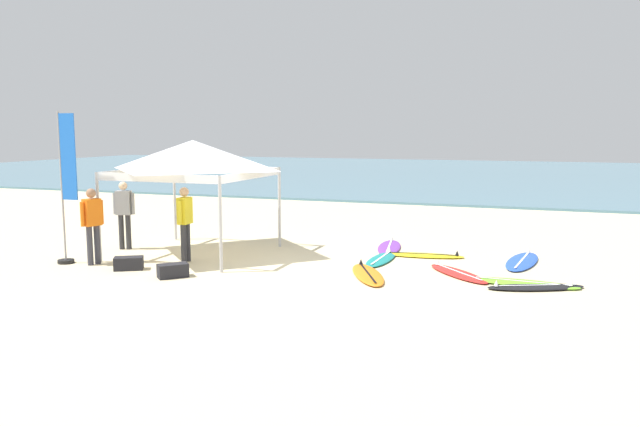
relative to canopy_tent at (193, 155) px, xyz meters
The scene contains 17 objects.
ground_plane 3.70m from the canopy_tent, 12.77° to the right, with size 80.00×80.00×0.00m, color beige.
sea 29.73m from the canopy_tent, 84.66° to the left, with size 80.00×36.00×0.10m, color #568499.
canopy_tent is the anchor object (origin of this frame).
surfboard_orange 5.19m from the canopy_tent, 10.29° to the right, with size 1.37×2.07×0.19m.
surfboard_black 8.21m from the canopy_tent, ahead, with size 1.92×1.22×0.19m.
surfboard_yellow 5.99m from the canopy_tent, 15.97° to the left, with size 1.94×0.71×0.19m.
surfboard_teal 5.08m from the canopy_tent, ahead, with size 0.54×1.84×0.19m.
surfboard_blue 8.04m from the canopy_tent, 12.00° to the left, with size 0.89×2.34×0.19m.
surfboard_red 6.72m from the canopy_tent, ahead, with size 1.64×1.75×0.19m.
surfboard_lime 7.98m from the canopy_tent, ahead, with size 2.14×0.68×0.19m.
surfboard_purple 5.37m from the canopy_tent, 27.65° to the left, with size 0.88×2.14×0.19m.
person_yellow 1.68m from the canopy_tent, 72.54° to the right, with size 0.24×0.55×1.71m.
person_grey 2.42m from the canopy_tent, behind, with size 0.53×0.31×1.71m.
person_orange 2.75m from the canopy_tent, 129.45° to the right, with size 0.33×0.52×1.71m.
banner_flag 2.96m from the canopy_tent, 137.39° to the right, with size 0.60×0.36×3.40m.
gear_bag_near_tent 3.04m from the canopy_tent, 102.68° to the right, with size 0.60×0.32×0.28m, color #232328.
gear_bag_by_pole 3.31m from the canopy_tent, 69.92° to the right, with size 0.60×0.32×0.28m, color #232328.
Camera 1 is at (5.09, -12.34, 3.00)m, focal length 34.92 mm.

